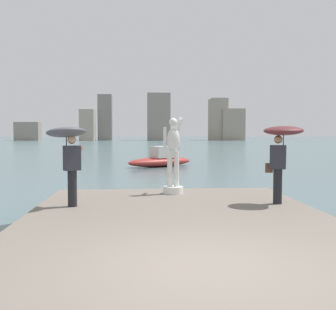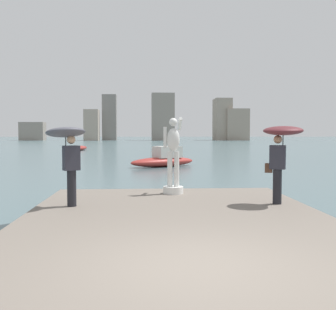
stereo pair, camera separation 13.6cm
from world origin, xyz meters
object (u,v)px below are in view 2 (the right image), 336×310
at_px(statue_white_figure, 173,162).
at_px(boat_far, 80,148).
at_px(onlooker_left, 68,145).
at_px(boat_near, 164,159).
at_px(onlooker_right, 281,143).

bearing_deg(statue_white_figure, boat_far, 102.27).
height_order(onlooker_left, boat_far, onlooker_left).
distance_m(statue_white_figure, boat_near, 14.84).
height_order(statue_white_figure, boat_near, statue_white_figure).
bearing_deg(onlooker_left, onlooker_right, 0.53).
relative_size(boat_near, boat_far, 0.92).
relative_size(onlooker_right, boat_near, 0.41).
relative_size(onlooker_left, boat_near, 0.41).
height_order(onlooker_left, onlooker_right, onlooker_right).
relative_size(onlooker_right, boat_far, 0.38).
xyz_separation_m(boat_near, boat_far, (-9.38, 26.29, -0.19)).
height_order(onlooker_right, boat_far, onlooker_right).
xyz_separation_m(onlooker_left, boat_near, (3.14, 16.82, -1.43)).
bearing_deg(onlooker_left, boat_far, 98.24).
xyz_separation_m(onlooker_left, onlooker_right, (5.27, 0.05, 0.04)).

